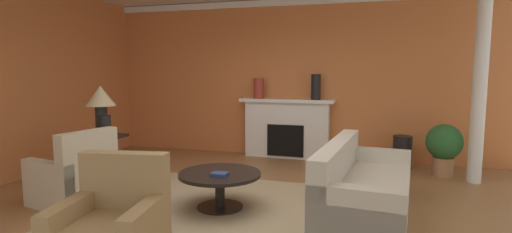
{
  "coord_description": "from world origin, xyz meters",
  "views": [
    {
      "loc": [
        1.61,
        -4.51,
        1.69
      ],
      "look_at": [
        -0.09,
        1.06,
        1.0
      ],
      "focal_mm": 27.94,
      "sensor_mm": 36.0,
      "label": 1
    }
  ],
  "objects_px": {
    "coffee_table": "(220,182)",
    "vase_tall_corner": "(402,152)",
    "potted_plant": "(444,146)",
    "vase_mantel_left": "(259,88)",
    "vase_on_side_table": "(105,126)",
    "table_lamp": "(101,101)",
    "fireplace": "(287,130)",
    "armchair_near_window": "(74,179)",
    "side_table": "(103,155)",
    "armchair_facing_fireplace": "(112,233)",
    "sofa": "(363,191)",
    "vase_mantel_right": "(316,87)"
  },
  "relations": [
    {
      "from": "coffee_table",
      "to": "vase_tall_corner",
      "type": "relative_size",
      "value": 1.76
    },
    {
      "from": "vase_tall_corner",
      "to": "potted_plant",
      "type": "bearing_deg",
      "value": -25.79
    },
    {
      "from": "coffee_table",
      "to": "vase_tall_corner",
      "type": "xyz_separation_m",
      "value": [
        2.23,
        2.72,
        -0.05
      ]
    },
    {
      "from": "vase_mantel_left",
      "to": "vase_on_side_table",
      "type": "distance_m",
      "value": 2.99
    },
    {
      "from": "coffee_table",
      "to": "table_lamp",
      "type": "distance_m",
      "value": 2.41
    },
    {
      "from": "coffee_table",
      "to": "potted_plant",
      "type": "bearing_deg",
      "value": 40.63
    },
    {
      "from": "vase_mantel_left",
      "to": "fireplace",
      "type": "bearing_deg",
      "value": 5.12
    },
    {
      "from": "armchair_near_window",
      "to": "vase_tall_corner",
      "type": "xyz_separation_m",
      "value": [
        4.08,
        3.06,
        -0.02
      ]
    },
    {
      "from": "fireplace",
      "to": "vase_tall_corner",
      "type": "xyz_separation_m",
      "value": [
        2.08,
        -0.3,
        -0.25
      ]
    },
    {
      "from": "potted_plant",
      "to": "coffee_table",
      "type": "bearing_deg",
      "value": -139.37
    },
    {
      "from": "armchair_near_window",
      "to": "potted_plant",
      "type": "relative_size",
      "value": 1.14
    },
    {
      "from": "fireplace",
      "to": "vase_on_side_table",
      "type": "distance_m",
      "value": 3.34
    },
    {
      "from": "side_table",
      "to": "potted_plant",
      "type": "relative_size",
      "value": 0.84
    },
    {
      "from": "armchair_facing_fireplace",
      "to": "side_table",
      "type": "distance_m",
      "value": 2.9
    },
    {
      "from": "armchair_near_window",
      "to": "vase_mantel_left",
      "type": "bearing_deg",
      "value": 66.36
    },
    {
      "from": "vase_tall_corner",
      "to": "armchair_facing_fireplace",
      "type": "bearing_deg",
      "value": -120.47
    },
    {
      "from": "vase_tall_corner",
      "to": "potted_plant",
      "type": "relative_size",
      "value": 0.68
    },
    {
      "from": "sofa",
      "to": "vase_tall_corner",
      "type": "bearing_deg",
      "value": 77.2
    },
    {
      "from": "side_table",
      "to": "table_lamp",
      "type": "xyz_separation_m",
      "value": [
        0.0,
        0.0,
        0.82
      ]
    },
    {
      "from": "armchair_near_window",
      "to": "armchair_facing_fireplace",
      "type": "xyz_separation_m",
      "value": [
        1.52,
        -1.28,
        0.0
      ]
    },
    {
      "from": "side_table",
      "to": "table_lamp",
      "type": "height_order",
      "value": "table_lamp"
    },
    {
      "from": "fireplace",
      "to": "table_lamp",
      "type": "relative_size",
      "value": 2.4
    },
    {
      "from": "fireplace",
      "to": "sofa",
      "type": "xyz_separation_m",
      "value": [
        1.51,
        -2.78,
        -0.24
      ]
    },
    {
      "from": "armchair_facing_fireplace",
      "to": "side_table",
      "type": "height_order",
      "value": "armchair_facing_fireplace"
    },
    {
      "from": "armchair_near_window",
      "to": "side_table",
      "type": "relative_size",
      "value": 1.36
    },
    {
      "from": "side_table",
      "to": "vase_on_side_table",
      "type": "height_order",
      "value": "vase_on_side_table"
    },
    {
      "from": "fireplace",
      "to": "potted_plant",
      "type": "height_order",
      "value": "fireplace"
    },
    {
      "from": "fireplace",
      "to": "coffee_table",
      "type": "height_order",
      "value": "fireplace"
    },
    {
      "from": "sofa",
      "to": "vase_on_side_table",
      "type": "relative_size",
      "value": 6.69
    },
    {
      "from": "side_table",
      "to": "vase_mantel_left",
      "type": "xyz_separation_m",
      "value": [
        1.76,
        2.35,
        0.93
      ]
    },
    {
      "from": "side_table",
      "to": "vase_on_side_table",
      "type": "distance_m",
      "value": 0.5
    },
    {
      "from": "sofa",
      "to": "coffee_table",
      "type": "relative_size",
      "value": 2.17
    },
    {
      "from": "armchair_near_window",
      "to": "sofa",
      "type": "bearing_deg",
      "value": 9.46
    },
    {
      "from": "armchair_near_window",
      "to": "table_lamp",
      "type": "xyz_separation_m",
      "value": [
        -0.31,
        0.96,
        0.92
      ]
    },
    {
      "from": "vase_mantel_left",
      "to": "armchair_near_window",
      "type": "bearing_deg",
      "value": -113.64
    },
    {
      "from": "coffee_table",
      "to": "potted_plant",
      "type": "height_order",
      "value": "potted_plant"
    },
    {
      "from": "sofa",
      "to": "potted_plant",
      "type": "bearing_deg",
      "value": 62.0
    },
    {
      "from": "table_lamp",
      "to": "vase_on_side_table",
      "type": "relative_size",
      "value": 2.31
    },
    {
      "from": "sofa",
      "to": "potted_plant",
      "type": "relative_size",
      "value": 2.61
    },
    {
      "from": "fireplace",
      "to": "armchair_facing_fireplace",
      "type": "distance_m",
      "value": 4.68
    },
    {
      "from": "armchair_facing_fireplace",
      "to": "vase_mantel_left",
      "type": "height_order",
      "value": "vase_mantel_left"
    },
    {
      "from": "side_table",
      "to": "vase_tall_corner",
      "type": "bearing_deg",
      "value": 25.58
    },
    {
      "from": "armchair_facing_fireplace",
      "to": "vase_mantel_right",
      "type": "bearing_deg",
      "value": 77.36
    },
    {
      "from": "coffee_table",
      "to": "side_table",
      "type": "bearing_deg",
      "value": 163.97
    },
    {
      "from": "coffee_table",
      "to": "vase_mantel_right",
      "type": "relative_size",
      "value": 2.12
    },
    {
      "from": "vase_on_side_table",
      "to": "potted_plant",
      "type": "xyz_separation_m",
      "value": [
        4.84,
        1.93,
        -0.37
      ]
    },
    {
      "from": "coffee_table",
      "to": "table_lamp",
      "type": "relative_size",
      "value": 1.33
    },
    {
      "from": "coffee_table",
      "to": "vase_mantel_right",
      "type": "xyz_separation_m",
      "value": [
        0.7,
        2.97,
        1.03
      ]
    },
    {
      "from": "table_lamp",
      "to": "vase_mantel_right",
      "type": "xyz_separation_m",
      "value": [
        2.86,
        2.35,
        0.14
      ]
    },
    {
      "from": "armchair_near_window",
      "to": "table_lamp",
      "type": "relative_size",
      "value": 1.27
    }
  ]
}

